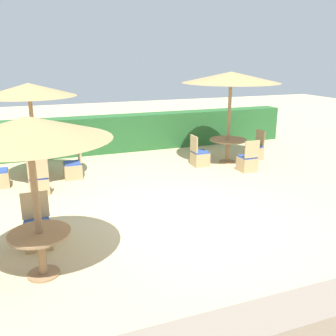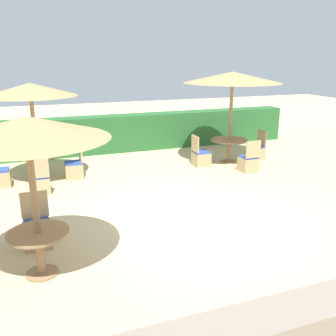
{
  "view_description": "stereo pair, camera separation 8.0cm",
  "coord_description": "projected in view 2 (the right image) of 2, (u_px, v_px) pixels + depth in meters",
  "views": [
    {
      "loc": [
        -2.71,
        -6.48,
        3.18
      ],
      "look_at": [
        0.0,
        0.6,
        0.9
      ],
      "focal_mm": 40.0,
      "sensor_mm": 36.0,
      "label": 1
    },
    {
      "loc": [
        -2.64,
        -6.51,
        3.18
      ],
      "look_at": [
        0.0,
        0.6,
        0.9
      ],
      "focal_mm": 40.0,
      "sensor_mm": 36.0,
      "label": 2
    }
  ],
  "objects": [
    {
      "name": "patio_chair_back_left_west",
      "position": [
        0.0,
        176.0,
        9.42
      ],
      "size": [
        0.46,
        0.46,
        0.93
      ],
      "rotation": [
        0.0,
        0.0,
        -1.57
      ],
      "color": "tan",
      "rests_on": "ground_plane"
    },
    {
      "name": "patio_chair_front_left_north",
      "position": [
        37.0,
        232.0,
        6.47
      ],
      "size": [
        0.46,
        0.46,
        0.93
      ],
      "rotation": [
        0.0,
        0.0,
        3.14
      ],
      "color": "tan",
      "rests_on": "ground_plane"
    },
    {
      "name": "round_table_front_left",
      "position": [
        39.0,
        243.0,
        5.53
      ],
      "size": [
        0.9,
        0.9,
        0.7
      ],
      "color": "#93704C",
      "rests_on": "ground_plane"
    },
    {
      "name": "parasol_front_left",
      "position": [
        27.0,
        129.0,
        5.04
      ],
      "size": [
        2.27,
        2.27,
        2.41
      ],
      "color": "#93704C",
      "rests_on": "ground_plane"
    },
    {
      "name": "stone_border",
      "position": [
        299.0,
        324.0,
        4.25
      ],
      "size": [
        10.0,
        0.56,
        0.51
      ],
      "primitive_type": "cube",
      "color": "gray",
      "rests_on": "ground_plane"
    },
    {
      "name": "parasol_back_right",
      "position": [
        232.0,
        78.0,
        10.91
      ],
      "size": [
        2.89,
        2.89,
        2.74
      ],
      "color": "#93704C",
      "rests_on": "ground_plane"
    },
    {
      "name": "round_table_back_right",
      "position": [
        229.0,
        144.0,
        11.48
      ],
      "size": [
        1.12,
        1.12,
        0.73
      ],
      "color": "#93704C",
      "rests_on": "ground_plane"
    },
    {
      "name": "patio_chair_back_left_north",
      "position": [
        39.0,
        163.0,
        10.58
      ],
      "size": [
        0.46,
        0.46,
        0.93
      ],
      "rotation": [
        0.0,
        0.0,
        3.14
      ],
      "color": "tan",
      "rests_on": "ground_plane"
    },
    {
      "name": "patio_chair_back_left_east",
      "position": [
        74.0,
        169.0,
        10.08
      ],
      "size": [
        0.46,
        0.46,
        0.93
      ],
      "rotation": [
        0.0,
        0.0,
        1.57
      ],
      "color": "tan",
      "rests_on": "ground_plane"
    },
    {
      "name": "patio_chair_back_left_south",
      "position": [
        40.0,
        183.0,
        8.94
      ],
      "size": [
        0.46,
        0.46,
        0.93
      ],
      "color": "tan",
      "rests_on": "ground_plane"
    },
    {
      "name": "patio_chair_back_right_east",
      "position": [
        256.0,
        151.0,
        11.89
      ],
      "size": [
        0.46,
        0.46,
        0.93
      ],
      "rotation": [
        0.0,
        0.0,
        1.57
      ],
      "color": "tan",
      "rests_on": "ground_plane"
    },
    {
      "name": "patio_chair_back_right_west",
      "position": [
        201.0,
        157.0,
        11.2
      ],
      "size": [
        0.46,
        0.46,
        0.93
      ],
      "rotation": [
        0.0,
        0.0,
        -1.57
      ],
      "color": "tan",
      "rests_on": "ground_plane"
    },
    {
      "name": "hedge_row",
      "position": [
        114.0,
        134.0,
        12.8
      ],
      "size": [
        13.0,
        0.7,
        1.24
      ],
      "primitive_type": "cube",
      "color": "#28602D",
      "rests_on": "ground_plane"
    },
    {
      "name": "patio_chair_back_right_south",
      "position": [
        249.0,
        163.0,
        10.65
      ],
      "size": [
        0.46,
        0.46,
        0.93
      ],
      "color": "tan",
      "rests_on": "ground_plane"
    },
    {
      "name": "parasol_back_left",
      "position": [
        30.0,
        90.0,
        9.15
      ],
      "size": [
        2.28,
        2.28,
        2.55
      ],
      "color": "#93704C",
      "rests_on": "ground_plane"
    },
    {
      "name": "round_table_back_left",
      "position": [
        38.0,
        162.0,
        9.67
      ],
      "size": [
        0.96,
        0.96,
        0.73
      ],
      "color": "#93704C",
      "rests_on": "ground_plane"
    },
    {
      "name": "ground_plane",
      "position": [
        178.0,
        218.0,
        7.64
      ],
      "size": [
        40.0,
        40.0,
        0.0
      ],
      "primitive_type": "plane",
      "color": "#C6B284"
    }
  ]
}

